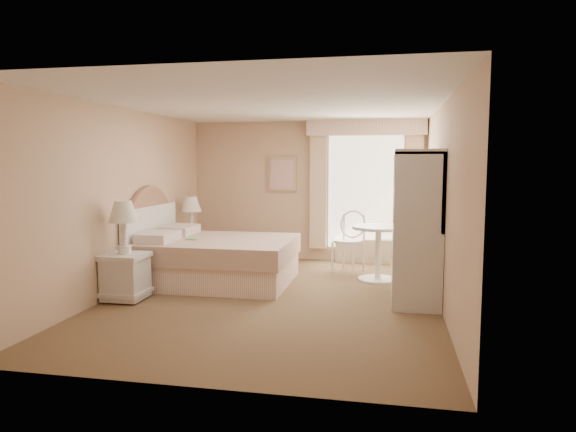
% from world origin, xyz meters
% --- Properties ---
extents(room, '(4.21, 5.51, 2.51)m').
position_xyz_m(room, '(0.00, 0.00, 1.25)').
color(room, brown).
rests_on(room, ground).
extents(window, '(2.05, 0.22, 2.51)m').
position_xyz_m(window, '(1.05, 2.65, 1.34)').
color(window, white).
rests_on(window, room).
extents(framed_art, '(0.52, 0.04, 0.62)m').
position_xyz_m(framed_art, '(-0.45, 2.71, 1.55)').
color(framed_art, tan).
rests_on(framed_art, room).
extents(bed, '(2.19, 1.72, 1.53)m').
position_xyz_m(bed, '(-1.12, 0.68, 0.37)').
color(bed, '#D6A18B').
rests_on(bed, room).
extents(nightstand_near, '(0.52, 0.52, 1.26)m').
position_xyz_m(nightstand_near, '(-1.84, -0.48, 0.48)').
color(nightstand_near, silver).
rests_on(nightstand_near, room).
extents(nightstand_far, '(0.48, 0.48, 1.17)m').
position_xyz_m(nightstand_far, '(-1.84, 1.79, 0.44)').
color(nightstand_far, silver).
rests_on(nightstand_far, room).
extents(round_table, '(0.78, 0.78, 0.82)m').
position_xyz_m(round_table, '(1.32, 1.26, 0.55)').
color(round_table, silver).
rests_on(round_table, room).
extents(cafe_chair, '(0.63, 0.63, 1.00)m').
position_xyz_m(cafe_chair, '(0.86, 1.87, 0.58)').
color(cafe_chair, silver).
rests_on(cafe_chair, room).
extents(armoire, '(0.58, 1.16, 1.92)m').
position_xyz_m(armoire, '(1.81, 0.21, 0.80)').
color(armoire, silver).
rests_on(armoire, room).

